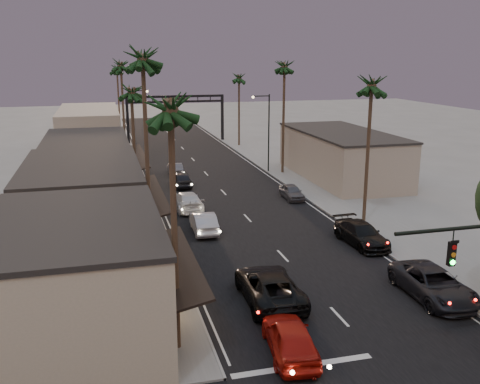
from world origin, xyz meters
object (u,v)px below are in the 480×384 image
arch (176,107)px  curbside_black (361,234)px  streetlight_right (267,127)px  palm_lc (131,87)px  palm_ra (372,80)px  palm_ld (121,62)px  palm_rc (239,75)px  oncoming_silver (203,222)px  curbside_near (433,284)px  streetlight_left (136,118)px  palm_lb (142,53)px  oncoming_pickup (269,286)px  palm_rb (285,63)px  oncoming_red (290,338)px  palm_far (117,67)px  palm_la (170,100)px

arch → curbside_black: 50.85m
streetlight_right → palm_lc: palm_lc is taller
palm_ra → curbside_black: (-2.40, -4.25, -10.65)m
palm_ld → palm_rc: (17.20, 9.00, -1.95)m
palm_lc → oncoming_silver: (4.37, -10.56, -9.68)m
streetlight_right → oncoming_silver: size_ratio=1.89×
palm_ra → curbside_near: bearing=-101.0°
streetlight_left → arch: bearing=60.0°
palm_lb → oncoming_pickup: size_ratio=2.39×
oncoming_pickup → streetlight_right: bearing=-105.1°
palm_rb → curbside_black: size_ratio=2.59×
oncoming_red → palm_ra: bearing=-119.4°
palm_far → streetlight_left: bearing=-86.1°
palm_la → oncoming_red: (4.87, -1.75, -10.61)m
arch → palm_la: (-8.60, -61.00, 5.91)m
arch → oncoming_silver: size_ratio=3.19×
palm_rc → curbside_black: size_ratio=2.22×
streetlight_right → palm_lc: bearing=-149.9°
streetlight_left → oncoming_silver: (2.69, -32.56, -4.54)m
curbside_black → streetlight_right: bearing=85.1°
streetlight_right → palm_far: (-15.22, 33.00, 6.11)m
palm_ra → oncoming_silver: 16.74m
streetlight_left → palm_ld: (-1.68, -3.00, 7.09)m
oncoming_red → oncoming_pickup: oncoming_pickup is taller
arch → streetlight_left: size_ratio=1.69×
oncoming_silver → curbside_near: bearing=126.8°
palm_rb → oncoming_pickup: 35.26m
arch → streetlight_right: size_ratio=1.69×
streetlight_right → palm_ld: 19.78m
oncoming_red → curbside_black: (9.93, 12.50, -0.04)m
palm_lb → palm_ra: size_ratio=1.15×
oncoming_silver → curbside_black: size_ratio=0.87×
palm_lc → palm_rc: bearing=58.4°
palm_rb → oncoming_red: size_ratio=2.89×
palm_far → oncoming_red: palm_far is taller
streetlight_right → palm_la: (-15.52, -36.00, 6.11)m
palm_ra → oncoming_silver: (-12.83, 1.44, -10.66)m
palm_far → oncoming_pickup: 66.31m
palm_far → oncoming_pickup: bearing=-85.3°
curbside_black → curbside_near: bearing=-94.3°
streetlight_left → palm_rc: palm_rc is taller
palm_ld → oncoming_red: size_ratio=2.89×
arch → palm_la: size_ratio=1.15×
palm_ld → curbside_black: (14.80, -35.25, -11.62)m
oncoming_pickup → oncoming_silver: (-1.25, 12.68, -0.10)m
palm_la → curbside_black: 21.17m
palm_rb → palm_lb: bearing=-128.0°
oncoming_silver → curbside_near: size_ratio=0.79×
streetlight_left → palm_lc: bearing=-94.4°
palm_lc → palm_rb: palm_rb is taller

